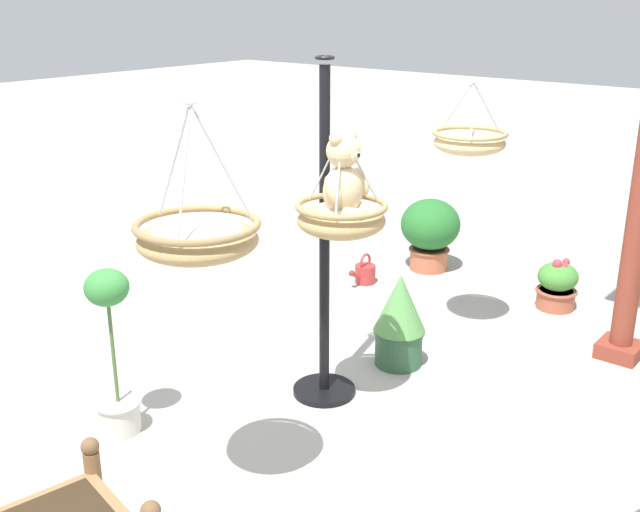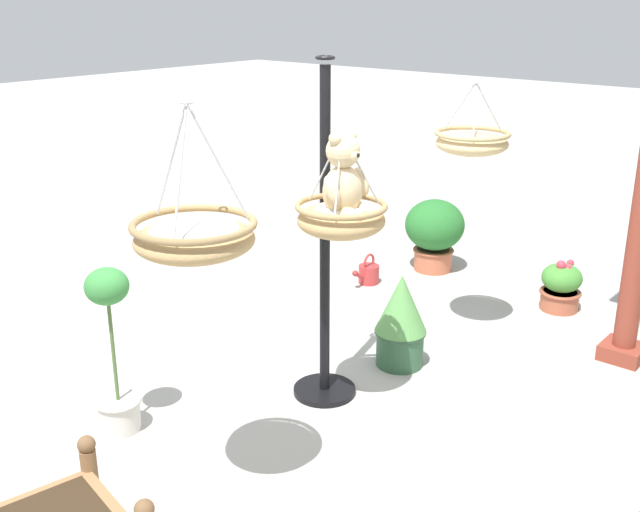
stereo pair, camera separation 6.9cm
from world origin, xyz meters
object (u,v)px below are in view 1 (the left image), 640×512
hanging_basket_with_teddy (341,218)px  potted_plant_bushy_green (557,285)px  hanging_basket_right_low (198,237)px  watering_can (365,273)px  display_pole_central (324,300)px  teddy_bear (345,181)px  potted_plant_conical_shrub (400,319)px  hanging_basket_left_high (470,141)px  potted_plant_tall_leafy (430,230)px  potted_plant_trailing_ivy (113,356)px

hanging_basket_with_teddy → potted_plant_bushy_green: bearing=171.1°
hanging_basket_right_low → watering_can: hanging_basket_right_low is taller
potted_plant_bushy_green → display_pole_central: bearing=-14.8°
teddy_bear → watering_can: bearing=-147.8°
potted_plant_conical_shrub → display_pole_central: bearing=-13.0°
hanging_basket_right_low → display_pole_central: bearing=-166.0°
hanging_basket_right_low → hanging_basket_left_high: bearing=-178.9°
display_pole_central → potted_plant_conical_shrub: (-0.70, 0.16, -0.34)m
potted_plant_bushy_green → potted_plant_tall_leafy: bearing=-96.4°
hanging_basket_right_low → potted_plant_tall_leafy: size_ratio=1.01×
display_pole_central → hanging_basket_with_teddy: 0.73m
display_pole_central → hanging_basket_right_low: size_ratio=3.12×
hanging_basket_with_teddy → potted_plant_trailing_ivy: bearing=-42.5°
teddy_bear → watering_can: 2.88m
hanging_basket_right_low → potted_plant_conical_shrub: size_ratio=1.03×
display_pole_central → hanging_basket_left_high: 1.68m
potted_plant_conical_shrub → potted_plant_bushy_green: bearing=164.5°
display_pole_central → teddy_bear: 0.95m
hanging_basket_with_teddy → potted_plant_tall_leafy: 3.13m
hanging_basket_left_high → potted_plant_conical_shrub: (0.66, -0.14, -1.26)m
hanging_basket_left_high → watering_can: 2.10m
potted_plant_conical_shrub → teddy_bear: bearing=7.5°
hanging_basket_with_teddy → potted_plant_tall_leafy: size_ratio=0.88×
hanging_basket_right_low → teddy_bear: bearing=-176.5°
hanging_basket_with_teddy → potted_plant_tall_leafy: hanging_basket_with_teddy is taller
teddy_bear → potted_plant_trailing_ivy: bearing=-43.2°
hanging_basket_left_high → potted_plant_bushy_green: 1.85m
hanging_basket_with_teddy → potted_plant_trailing_ivy: size_ratio=0.58×
potted_plant_bushy_green → watering_can: potted_plant_bushy_green is taller
hanging_basket_with_teddy → hanging_basket_right_low: (1.26, 0.10, 0.21)m
potted_plant_tall_leafy → potted_plant_trailing_ivy: bearing=0.5°
display_pole_central → potted_plant_trailing_ivy: 1.42m
hanging_basket_with_teddy → teddy_bear: (-0.00, 0.02, 0.23)m
potted_plant_conical_shrub → hanging_basket_left_high: bearing=168.4°
potted_plant_tall_leafy → potted_plant_bushy_green: potted_plant_tall_leafy is taller
potted_plant_tall_leafy → hanging_basket_right_low: bearing=15.2°
hanging_basket_with_teddy → hanging_basket_right_low: hanging_basket_right_low is taller
potted_plant_conical_shrub → watering_can: size_ratio=2.07×
hanging_basket_left_high → potted_plant_trailing_ivy: bearing=-21.6°
potted_plant_tall_leafy → potted_plant_conical_shrub: size_ratio=1.01×
potted_plant_bushy_green → potted_plant_conical_shrub: bearing=-15.5°
teddy_bear → potted_plant_trailing_ivy: size_ratio=0.48×
hanging_basket_with_teddy → hanging_basket_left_high: hanging_basket_left_high is taller
hanging_basket_left_high → potted_plant_bushy_green: hanging_basket_left_high is taller
hanging_basket_left_high → potted_plant_tall_leafy: hanging_basket_left_high is taller
teddy_bear → potted_plant_conical_shrub: 1.51m
potted_plant_conical_shrub → potted_plant_trailing_ivy: bearing=-24.8°
watering_can → potted_plant_bushy_green: bearing=108.8°
display_pole_central → hanging_basket_left_high: (-1.36, 0.30, 0.93)m
hanging_basket_with_teddy → watering_can: hanging_basket_with_teddy is taller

